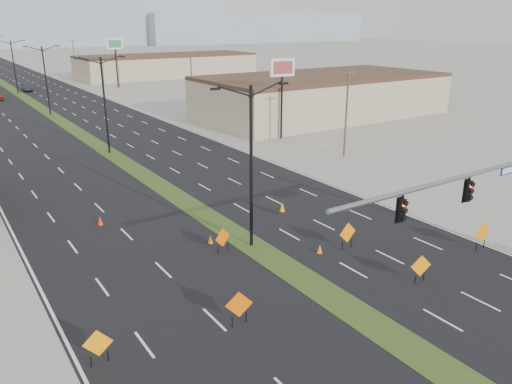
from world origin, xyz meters
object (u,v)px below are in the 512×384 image
streetlight_1 (105,103)px  construction_sign_1 (239,306)px  construction_sign_5 (482,233)px  construction_sign_0 (98,344)px  streetlight_0 (251,163)px  signal_mast (488,192)px  streetlight_2 (46,78)px  construction_sign_2 (223,238)px  construction_sign_3 (348,234)px  car_mid (27,87)px  streetlight_3 (14,65)px  construction_sign_4 (421,267)px  cone_0 (211,239)px  cone_3 (100,221)px  pole_sign_east_near (282,74)px  cone_1 (320,249)px  pole_sign_east_far (115,47)px  cone_2 (282,207)px

streetlight_1 → construction_sign_1: (-5.22, -34.99, -4.39)m
construction_sign_5 → construction_sign_0: bearing=174.7°
streetlight_1 → construction_sign_0: 36.36m
streetlight_0 → signal_mast: bearing=-49.5°
streetlight_2 → construction_sign_2: size_ratio=6.32×
construction_sign_3 → construction_sign_0: bearing=-172.6°
streetlight_1 → car_mid: bearing=87.8°
streetlight_3 → construction_sign_2: size_ratio=6.32×
construction_sign_2 → construction_sign_3: 7.71m
construction_sign_1 → construction_sign_2: 7.82m
streetlight_3 → construction_sign_4: (4.99, -93.00, -4.46)m
cone_0 → cone_3: 8.48m
cone_3 → pole_sign_east_near: bearing=29.4°
construction_sign_1 → construction_sign_4: (10.21, -2.01, -0.07)m
construction_sign_1 → cone_1: bearing=42.8°
construction_sign_5 → signal_mast: bearing=-150.4°
pole_sign_east_far → construction_sign_2: bearing=-98.1°
streetlight_1 → streetlight_0: bearing=-90.0°
construction_sign_3 → pole_sign_east_far: bearing=78.7°
car_mid → pole_sign_east_near: 65.95m
cone_2 → pole_sign_east_far: pole_sign_east_far is taller
construction_sign_3 → cone_3: bearing=131.9°
construction_sign_3 → construction_sign_4: 5.33m
cone_2 → pole_sign_east_far: 80.65m
streetlight_3 → cone_0: 82.47m
construction_sign_4 → cone_1: construction_sign_4 is taller
streetlight_3 → construction_sign_1: (-5.22, -90.99, -4.39)m
construction_sign_0 → construction_sign_5: size_ratio=0.88×
streetlight_0 → car_mid: size_ratio=2.03×
pole_sign_east_near → car_mid: bearing=114.7°
streetlight_2 → cone_1: 59.51m
construction_sign_3 → pole_sign_east_far: pole_sign_east_far is taller
streetlight_2 → pole_sign_east_far: pole_sign_east_far is taller
construction_sign_5 → pole_sign_east_far: bearing=84.9°
cone_3 → streetlight_1: bearing=70.3°
construction_sign_2 → pole_sign_east_near: pole_sign_east_near is taller
construction_sign_1 → construction_sign_3: size_ratio=1.00×
streetlight_0 → cone_3: 12.18m
streetlight_0 → construction_sign_2: streetlight_0 is taller
cone_2 → construction_sign_5: bearing=-62.3°
construction_sign_4 → car_mid: bearing=108.8°
streetlight_0 → construction_sign_4: size_ratio=6.13×
construction_sign_4 → cone_2: construction_sign_4 is taller
car_mid → construction_sign_2: size_ratio=3.12×
car_mid → pole_sign_east_near: (17.39, -63.25, 6.84)m
construction_sign_3 → cone_2: bearing=84.9°
construction_sign_3 → streetlight_2: bearing=93.0°
streetlight_0 → streetlight_2: bearing=90.0°
construction_sign_5 → cone_0: construction_sign_5 is taller
streetlight_0 → cone_0: size_ratio=18.18×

